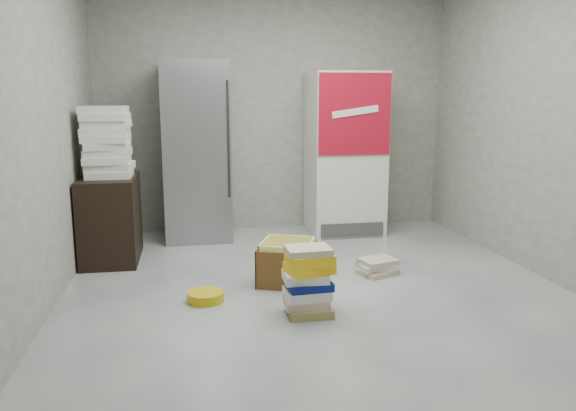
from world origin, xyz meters
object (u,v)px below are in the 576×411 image
(steel_fridge, at_px, (197,152))
(wood_shelf, at_px, (111,219))
(coke_cooler, at_px, (345,153))
(cardboard_box, at_px, (287,266))
(phonebook_stack_main, at_px, (308,281))

(steel_fridge, bearing_deg, wood_shelf, -138.69)
(coke_cooler, bearing_deg, cardboard_box, -119.58)
(coke_cooler, height_order, phonebook_stack_main, coke_cooler)
(steel_fridge, relative_size, coke_cooler, 1.06)
(steel_fridge, distance_m, phonebook_stack_main, 2.59)
(steel_fridge, distance_m, coke_cooler, 1.65)
(wood_shelf, height_order, cardboard_box, wood_shelf)
(cardboard_box, bearing_deg, wood_shelf, 169.82)
(steel_fridge, height_order, wood_shelf, steel_fridge)
(coke_cooler, relative_size, cardboard_box, 3.12)
(wood_shelf, relative_size, phonebook_stack_main, 1.59)
(phonebook_stack_main, bearing_deg, coke_cooler, 61.30)
(steel_fridge, distance_m, cardboard_box, 1.99)
(steel_fridge, bearing_deg, coke_cooler, -0.18)
(wood_shelf, distance_m, cardboard_box, 1.82)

